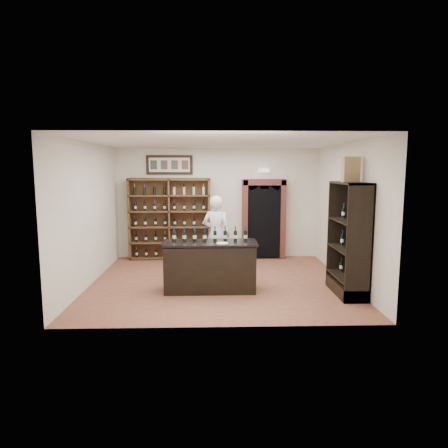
{
  "coord_description": "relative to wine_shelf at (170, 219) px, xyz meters",
  "views": [
    {
      "loc": [
        -0.15,
        -8.44,
        2.46
      ],
      "look_at": [
        0.11,
        0.3,
        1.23
      ],
      "focal_mm": 32.0,
      "sensor_mm": 36.0,
      "label": 1
    }
  ],
  "objects": [
    {
      "name": "emergency_light",
      "position": [
        2.55,
        0.09,
        1.3
      ],
      "size": [
        0.3,
        0.1,
        0.1
      ],
      "primitive_type": "cube",
      "color": "white",
      "rests_on": "wall_back"
    },
    {
      "name": "wall_right",
      "position": [
        4.05,
        -2.33,
        0.4
      ],
      "size": [
        0.04,
        5.0,
        3.0
      ],
      "primitive_type": "cube",
      "color": "silver",
      "rests_on": "ground"
    },
    {
      "name": "counter_bottle_5",
      "position": [
        1.41,
        -2.85,
        0.01
      ],
      "size": [
        0.07,
        0.07,
        0.3
      ],
      "color": "black",
      "rests_on": "tasting_counter"
    },
    {
      "name": "counter_bottle_6",
      "position": [
        1.61,
        -2.85,
        0.01
      ],
      "size": [
        0.07,
        0.07,
        0.3
      ],
      "color": "black",
      "rests_on": "tasting_counter"
    },
    {
      "name": "arched_doorway",
      "position": [
        2.55,
        -0.0,
        0.04
      ],
      "size": [
        1.17,
        0.35,
        2.17
      ],
      "color": "black",
      "rests_on": "ground"
    },
    {
      "name": "wine_shelf",
      "position": [
        0.0,
        0.0,
        0.0
      ],
      "size": [
        2.2,
        0.38,
        2.2
      ],
      "color": "brown",
      "rests_on": "ground"
    },
    {
      "name": "counter_bottle_4",
      "position": [
        1.2,
        -2.85,
        0.01
      ],
      "size": [
        0.07,
        0.07,
        0.3
      ],
      "color": "black",
      "rests_on": "tasting_counter"
    },
    {
      "name": "side_cabinet",
      "position": [
        3.82,
        -3.23,
        -0.35
      ],
      "size": [
        0.48,
        1.2,
        2.2
      ],
      "color": "black",
      "rests_on": "ground"
    },
    {
      "name": "counter_bottle_1",
      "position": [
        0.59,
        -2.85,
        0.01
      ],
      "size": [
        0.07,
        0.07,
        0.3
      ],
      "color": "black",
      "rests_on": "tasting_counter"
    },
    {
      "name": "framed_picture",
      "position": [
        0.0,
        0.14,
        1.45
      ],
      "size": [
        1.25,
        0.04,
        0.52
      ],
      "primitive_type": "cube",
      "color": "black",
      "rests_on": "wall_back"
    },
    {
      "name": "ceiling",
      "position": [
        1.3,
        -2.33,
        1.9
      ],
      "size": [
        5.5,
        5.5,
        0.0
      ],
      "primitive_type": "plane",
      "rotation": [
        3.14,
        0.0,
        0.0
      ],
      "color": "white",
      "rests_on": "wall_back"
    },
    {
      "name": "wall_back",
      "position": [
        1.3,
        0.17,
        0.4
      ],
      "size": [
        5.5,
        0.04,
        3.0
      ],
      "primitive_type": "cube",
      "color": "silver",
      "rests_on": "ground"
    },
    {
      "name": "wine_crate",
      "position": [
        3.79,
        -3.19,
        1.34
      ],
      "size": [
        0.36,
        0.19,
        0.48
      ],
      "primitive_type": "cube",
      "rotation": [
        0.0,
        0.0,
        0.15
      ],
      "color": "tan",
      "rests_on": "side_cabinet"
    },
    {
      "name": "plate",
      "position": [
        1.34,
        -3.14,
        -0.09
      ],
      "size": [
        0.23,
        0.23,
        0.02
      ],
      "primitive_type": "cylinder",
      "color": "silver",
      "rests_on": "tasting_counter"
    },
    {
      "name": "shopkeeper",
      "position": [
        1.25,
        -1.56,
        -0.18
      ],
      "size": [
        0.78,
        0.65,
        1.83
      ],
      "primitive_type": "imported",
      "rotation": [
        0.0,
        0.0,
        2.77
      ],
      "color": "white",
      "rests_on": "ground"
    },
    {
      "name": "floor",
      "position": [
        1.3,
        -2.33,
        -1.1
      ],
      "size": [
        5.5,
        5.5,
        0.0
      ],
      "primitive_type": "plane",
      "color": "brown",
      "rests_on": "ground"
    },
    {
      "name": "counter_bottle_2",
      "position": [
        0.79,
        -2.85,
        0.01
      ],
      "size": [
        0.07,
        0.07,
        0.3
      ],
      "color": "black",
      "rests_on": "tasting_counter"
    },
    {
      "name": "counter_bottle_3",
      "position": [
        1.0,
        -2.85,
        0.01
      ],
      "size": [
        0.07,
        0.07,
        0.3
      ],
      "color": "black",
      "rests_on": "tasting_counter"
    },
    {
      "name": "counter_bottle_7",
      "position": [
        1.82,
        -2.85,
        0.01
      ],
      "size": [
        0.07,
        0.07,
        0.3
      ],
      "color": "black",
      "rests_on": "tasting_counter"
    },
    {
      "name": "wall_left",
      "position": [
        -1.45,
        -2.33,
        0.4
      ],
      "size": [
        0.04,
        5.0,
        3.0
      ],
      "primitive_type": "cube",
      "color": "silver",
      "rests_on": "ground"
    },
    {
      "name": "tasting_counter",
      "position": [
        1.1,
        -2.93,
        -0.61
      ],
      "size": [
        1.88,
        0.78,
        1.0
      ],
      "color": "black",
      "rests_on": "ground"
    },
    {
      "name": "counter_bottle_0",
      "position": [
        0.38,
        -2.85,
        0.01
      ],
      "size": [
        0.07,
        0.07,
        0.3
      ],
      "color": "black",
      "rests_on": "tasting_counter"
    }
  ]
}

